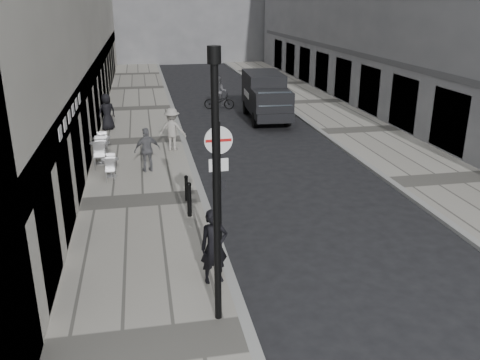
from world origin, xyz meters
The scene contains 15 objects.
sidewalk centered at (-2.00, 18.00, 0.06)m, with size 4.00×60.00×0.12m, color #9B978C.
far_sidewalk centered at (9.00, 18.00, 0.06)m, with size 4.00×60.00×0.12m, color #9B978C.
walking_man centered at (-0.40, 4.81, 1.02)m, with size 0.66×0.43×1.80m, color black.
sign_post centered at (-0.20, 5.20, 2.53)m, with size 0.65×0.10×3.76m.
lamppost centered at (-0.53, 3.33, 3.21)m, with size 0.25×0.25×5.55m.
bollard_near centered at (-0.57, 10.00, 0.53)m, with size 0.11×0.11×0.83m, color black.
bollard_far centered at (-0.60, 8.72, 0.63)m, with size 0.14×0.14×1.03m, color black.
panel_van centered at (4.96, 21.75, 1.42)m, with size 2.28×5.46×2.52m.
cyclist centered at (2.84, 24.95, 0.78)m, with size 1.94×1.05×1.99m.
pedestrian_a centered at (-1.74, 13.33, 0.98)m, with size 1.01×0.42×1.72m, color slate.
pedestrian_b centered at (-0.60, 16.09, 1.05)m, with size 1.21×0.69×1.87m, color #A09C94.
pedestrian_c centered at (-3.60, 20.43, 1.04)m, with size 0.90×0.58×1.84m, color black.
cafe_table_near centered at (-3.13, 12.98, 0.53)m, with size 0.62×1.41×0.80m.
cafe_table_mid centered at (-3.60, 14.70, 0.64)m, with size 0.80×1.81×1.03m.
cafe_table_far centered at (-3.60, 15.84, 0.59)m, with size 0.72×1.63×0.93m.
Camera 1 is at (-1.82, -5.66, 6.44)m, focal length 38.00 mm.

